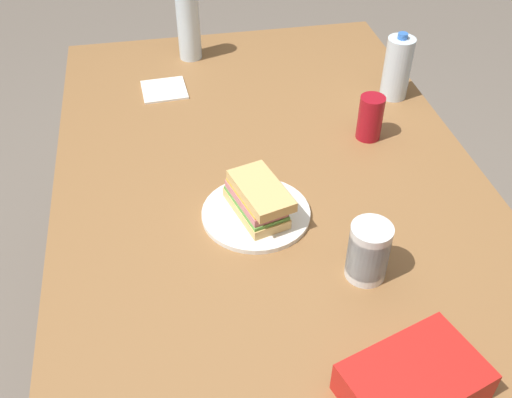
# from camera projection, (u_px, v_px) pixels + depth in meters

# --- Properties ---
(ground_plane) EXTENTS (8.00, 8.00, 0.00)m
(ground_plane) POSITION_uv_depth(u_px,v_px,m) (268.00, 362.00, 1.94)
(ground_plane) COLOR #70665B
(dining_table) EXTENTS (1.68, 1.05, 0.77)m
(dining_table) POSITION_uv_depth(u_px,v_px,m) (271.00, 208.00, 1.49)
(dining_table) COLOR olive
(dining_table) RESTS_ON ground_plane
(paper_plate) EXTENTS (0.25, 0.25, 0.01)m
(paper_plate) POSITION_uv_depth(u_px,v_px,m) (256.00, 213.00, 1.34)
(paper_plate) COLOR white
(paper_plate) RESTS_ON dining_table
(sandwich) EXTENTS (0.20, 0.14, 0.08)m
(sandwich) POSITION_uv_depth(u_px,v_px,m) (257.00, 199.00, 1.31)
(sandwich) COLOR #DBB26B
(sandwich) RESTS_ON paper_plate
(soda_can_red) EXTENTS (0.07, 0.07, 0.12)m
(soda_can_red) POSITION_uv_depth(u_px,v_px,m) (370.00, 118.00, 1.54)
(soda_can_red) COLOR maroon
(soda_can_red) RESTS_ON dining_table
(chip_bag) EXTENTS (0.21, 0.26, 0.07)m
(chip_bag) POSITION_uv_depth(u_px,v_px,m) (413.00, 382.00, 0.98)
(chip_bag) COLOR red
(chip_bag) RESTS_ON dining_table
(water_bottle_tall) EXTENTS (0.07, 0.07, 0.23)m
(water_bottle_tall) POSITION_uv_depth(u_px,v_px,m) (189.00, 26.00, 1.85)
(water_bottle_tall) COLOR silver
(water_bottle_tall) RESTS_ON dining_table
(plastic_cup_stack) EXTENTS (0.08, 0.08, 0.13)m
(plastic_cup_stack) POSITION_uv_depth(u_px,v_px,m) (368.00, 251.00, 1.17)
(plastic_cup_stack) COLOR silver
(plastic_cup_stack) RESTS_ON dining_table
(water_bottle_spare) EXTENTS (0.08, 0.08, 0.20)m
(water_bottle_spare) POSITION_uv_depth(u_px,v_px,m) (397.00, 68.00, 1.68)
(water_bottle_spare) COLOR silver
(water_bottle_spare) RESTS_ON dining_table
(paper_napkin) EXTENTS (0.14, 0.14, 0.01)m
(paper_napkin) POSITION_uv_depth(u_px,v_px,m) (164.00, 90.00, 1.76)
(paper_napkin) COLOR white
(paper_napkin) RESTS_ON dining_table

